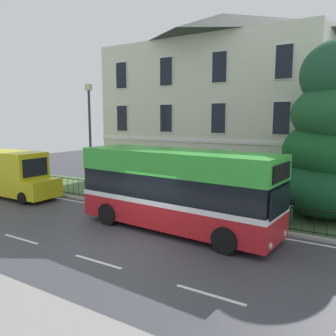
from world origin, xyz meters
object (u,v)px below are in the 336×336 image
evergreen_tree (332,146)px  georgian_townhouse (220,99)px  litter_bin (287,212)px  street_lamp_post (90,132)px  white_panel_van (15,174)px  single_decker_bus (176,189)px

evergreen_tree → georgian_townhouse: bearing=143.0°
litter_bin → evergreen_tree: bearing=59.8°
street_lamp_post → georgian_townhouse: bearing=61.9°
white_panel_van → street_lamp_post: street_lamp_post is taller
evergreen_tree → single_decker_bus: (-5.15, -5.08, -1.62)m
white_panel_van → street_lamp_post: bearing=34.6°
evergreen_tree → white_panel_van: (-16.34, -4.85, -1.99)m
georgian_townhouse → white_panel_van: georgian_townhouse is taller
white_panel_van → litter_bin: size_ratio=4.81×
white_panel_van → litter_bin: bearing=9.2°
georgian_townhouse → white_panel_van: bearing=-126.6°
georgian_townhouse → litter_bin: (6.84, -8.45, -5.33)m
litter_bin → white_panel_van: bearing=-170.4°
white_panel_van → evergreen_tree: bearing=16.1°
single_decker_bus → white_panel_van: bearing=-177.6°
evergreen_tree → street_lamp_post: 12.91m
single_decker_bus → litter_bin: single_decker_bus is taller
single_decker_bus → litter_bin: bearing=39.7°
georgian_townhouse → evergreen_tree: 10.57m
white_panel_van → street_lamp_post: size_ratio=0.82×
street_lamp_post → litter_bin: size_ratio=5.85×
georgian_townhouse → evergreen_tree: bearing=-37.0°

